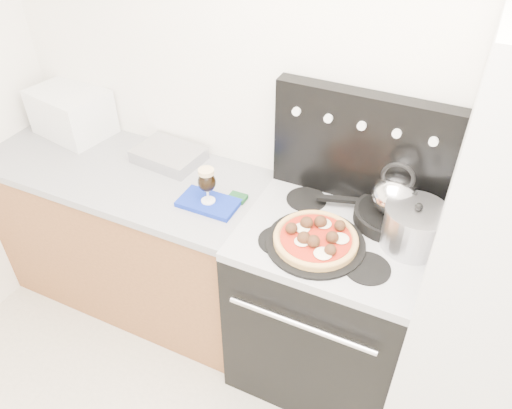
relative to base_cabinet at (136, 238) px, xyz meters
The scene contains 15 objects.
room_shell 1.59m from the base_cabinet, 41.46° to the right, with size 3.52×3.01×2.52m.
base_cabinet is the anchor object (origin of this frame).
countertop 0.45m from the base_cabinet, ahead, with size 1.48×0.63×0.04m, color #94959A.
stove_body 1.11m from the base_cabinet, ahead, with size 0.76×0.65×0.88m, color black.
cooktop 1.20m from the base_cabinet, ahead, with size 0.76×0.65×0.04m, color #ADADB2.
backguard 1.35m from the base_cabinet, 12.75° to the left, with size 0.76×0.08×0.50m, color black.
toaster_oven 0.76m from the base_cabinet, 157.75° to the left, with size 0.39×0.29×0.24m, color silver.
foil_sheet 0.56m from the base_cabinet, 41.34° to the left, with size 0.32×0.24×0.06m, color silver.
oven_mitt 0.72m from the base_cabinet, ahead, with size 0.27×0.15×0.02m, color #10279F.
beer_glass 0.79m from the base_cabinet, ahead, with size 0.08×0.08×0.17m, color black, non-canonical shape.
pizza_pan 1.18m from the base_cabinet, ahead, with size 0.40×0.40×0.01m, color black.
pizza 1.19m from the base_cabinet, ahead, with size 0.34×0.34×0.05m, color gold, non-canonical shape.
skillet 1.40m from the base_cabinet, ahead, with size 0.30×0.30×0.05m, color black.
tea_kettle 1.45m from the base_cabinet, ahead, with size 0.18×0.18×0.20m, color silver, non-canonical shape.
stock_pot 1.52m from the base_cabinet, ahead, with size 0.24×0.24×0.17m, color #B6B5BB.
Camera 1 is at (0.44, -0.36, 2.29)m, focal length 35.00 mm.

